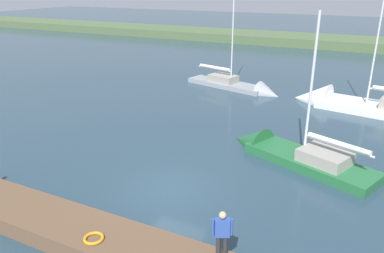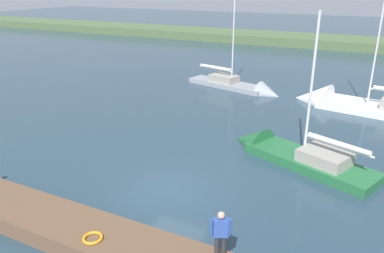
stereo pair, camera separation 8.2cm
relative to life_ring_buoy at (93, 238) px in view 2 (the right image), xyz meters
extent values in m
plane|color=#263D4C|center=(-0.08, -4.76, -0.68)|extent=(200.00, 200.00, 0.00)
cube|color=#4C603D|center=(-0.08, -49.02, -0.68)|extent=(180.00, 8.00, 2.40)
cube|color=brown|center=(-0.08, -0.41, -0.36)|extent=(18.36, 2.05, 0.63)
torus|color=orange|center=(0.00, 0.00, 0.00)|extent=(0.66, 0.66, 0.10)
cube|color=white|center=(-7.89, -19.92, -0.59)|extent=(8.88, 4.10, 0.90)
cone|color=white|center=(-3.00, -20.71, -0.59)|extent=(2.89, 3.12, 2.76)
cylinder|color=silver|center=(-6.78, -20.10, 4.40)|extent=(0.12, 0.12, 9.09)
cube|color=#236638|center=(-4.93, -9.73, -0.64)|extent=(6.70, 4.25, 0.83)
cone|color=#236638|center=(-1.48, -11.08, -0.64)|extent=(2.48, 2.60, 2.07)
cube|color=gray|center=(-5.62, -9.47, 0.05)|extent=(2.61, 2.30, 0.56)
cylinder|color=silver|center=(-4.61, -9.86, 3.14)|extent=(0.12, 0.12, 6.75)
cylinder|color=silver|center=(-6.14, -9.26, 0.79)|extent=(3.09, 1.28, 0.10)
cylinder|color=silver|center=(-6.14, -9.26, 0.91)|extent=(2.83, 1.29, 0.23)
cube|color=gray|center=(4.18, -21.92, -0.67)|extent=(7.33, 3.60, 0.72)
cone|color=gray|center=(0.28, -20.94, -0.67)|extent=(2.16, 2.30, 1.94)
cube|color=gray|center=(4.58, -22.02, -0.02)|extent=(2.57, 2.01, 0.57)
cylinder|color=silver|center=(3.80, -21.82, 4.19)|extent=(0.11, 0.11, 8.99)
cylinder|color=silver|center=(5.49, -22.25, 0.66)|extent=(3.40, 0.93, 0.08)
cylinder|color=silver|center=(5.49, -22.25, 0.78)|extent=(3.10, 1.01, 0.25)
cylinder|color=#28282D|center=(-3.88, -0.96, 0.35)|extent=(0.14, 0.14, 0.80)
cylinder|color=#28282D|center=(-4.05, -1.05, 0.35)|extent=(0.14, 0.14, 0.80)
cube|color=#2D4C9E|center=(-3.96, -1.00, 1.03)|extent=(0.48, 0.39, 0.56)
sphere|color=tan|center=(-3.96, -1.00, 1.45)|extent=(0.22, 0.22, 0.22)
cylinder|color=#2D4C9E|center=(-3.73, -0.88, 1.04)|extent=(0.09, 0.09, 0.54)
cylinder|color=#2D4C9E|center=(-4.20, -1.13, 1.04)|extent=(0.09, 0.09, 0.54)
camera|label=1|loc=(-7.33, 7.63, 7.61)|focal=35.80mm
camera|label=2|loc=(-7.40, 7.59, 7.61)|focal=35.80mm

